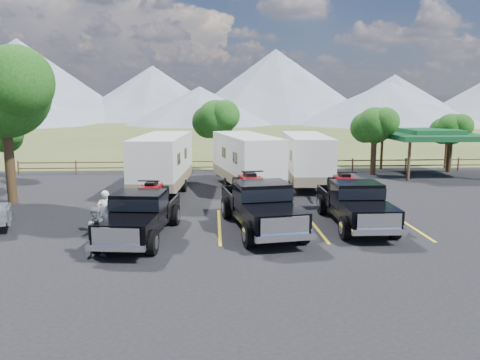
{
  "coord_description": "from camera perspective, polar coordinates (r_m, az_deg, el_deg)",
  "views": [
    {
      "loc": [
        -2.22,
        -15.01,
        5.29
      ],
      "look_at": [
        -1.0,
        6.24,
        1.6
      ],
      "focal_mm": 35.0,
      "sensor_mm": 36.0,
      "label": 1
    }
  ],
  "objects": [
    {
      "name": "ground",
      "position": [
        16.07,
        4.91,
        -9.42
      ],
      "size": [
        320.0,
        320.0,
        0.0
      ],
      "primitive_type": "plane",
      "color": "#415022",
      "rests_on": "ground"
    },
    {
      "name": "asphalt_lot",
      "position": [
        18.9,
        3.62,
        -6.38
      ],
      "size": [
        44.0,
        34.0,
        0.04
      ],
      "primitive_type": "cube",
      "color": "black",
      "rests_on": "ground"
    },
    {
      "name": "stall_lines",
      "position": [
        19.85,
        3.28,
        -5.51
      ],
      "size": [
        12.12,
        5.5,
        0.01
      ],
      "color": "yellow",
      "rests_on": "asphalt_lot"
    },
    {
      "name": "tree_big_nw",
      "position": [
        26.16,
        -26.92,
        9.46
      ],
      "size": [
        5.54,
        5.18,
        7.84
      ],
      "color": "#321F13",
      "rests_on": "ground"
    },
    {
      "name": "tree_ne_a",
      "position": [
        33.97,
        16.07,
        6.4
      ],
      "size": [
        3.11,
        2.92,
        4.76
      ],
      "color": "#321F13",
      "rests_on": "ground"
    },
    {
      "name": "tree_ne_b",
      "position": [
        37.3,
        24.31,
        5.64
      ],
      "size": [
        2.77,
        2.59,
        4.27
      ],
      "color": "#321F13",
      "rests_on": "ground"
    },
    {
      "name": "tree_north",
      "position": [
        34.06,
        -2.98,
        7.37
      ],
      "size": [
        3.46,
        3.24,
        5.25
      ],
      "color": "#321F13",
      "rests_on": "ground"
    },
    {
      "name": "tree_nw_small",
      "position": [
        34.96,
        -26.61,
        4.68
      ],
      "size": [
        2.59,
        2.43,
        3.85
      ],
      "color": "#321F13",
      "rests_on": "ground"
    },
    {
      "name": "rail_fence",
      "position": [
        34.1,
        3.86,
        1.91
      ],
      "size": [
        36.12,
        0.12,
        1.0
      ],
      "color": "brown",
      "rests_on": "ground"
    },
    {
      "name": "pavilion",
      "position": [
        35.53,
        22.18,
        5.07
      ],
      "size": [
        6.2,
        6.2,
        3.22
      ],
      "color": "brown",
      "rests_on": "ground"
    },
    {
      "name": "mountain_range",
      "position": [
        121.14,
        -5.95,
        10.99
      ],
      "size": [
        209.0,
        71.0,
        20.0
      ],
      "color": "slate",
      "rests_on": "ground"
    },
    {
      "name": "rig_left",
      "position": [
        18.32,
        -11.94,
        -3.89
      ],
      "size": [
        2.7,
        6.23,
        2.02
      ],
      "rotation": [
        0.0,
        0.0,
        -0.12
      ],
      "color": "black",
      "rests_on": "asphalt_lot"
    },
    {
      "name": "rig_center",
      "position": [
        19.04,
        2.46,
        -2.87
      ],
      "size": [
        3.14,
        6.88,
        2.21
      ],
      "rotation": [
        0.0,
        0.0,
        0.16
      ],
      "color": "black",
      "rests_on": "asphalt_lot"
    },
    {
      "name": "rig_right",
      "position": [
        20.3,
        13.75,
        -2.54
      ],
      "size": [
        2.23,
        6.23,
        2.08
      ],
      "rotation": [
        0.0,
        0.0,
        -0.01
      ],
      "color": "black",
      "rests_on": "asphalt_lot"
    },
    {
      "name": "trailer_left",
      "position": [
        26.76,
        -9.4,
        2.07
      ],
      "size": [
        3.01,
        9.38,
        3.25
      ],
      "rotation": [
        0.0,
        0.0,
        -0.08
      ],
      "color": "silver",
      "rests_on": "asphalt_lot"
    },
    {
      "name": "trailer_center",
      "position": [
        27.37,
        0.79,
        2.32
      ],
      "size": [
        3.9,
        9.22,
        3.2
      ],
      "rotation": [
        0.0,
        0.0,
        0.21
      ],
      "color": "silver",
      "rests_on": "asphalt_lot"
    },
    {
      "name": "trailer_right",
      "position": [
        28.9,
        8.08,
        2.53
      ],
      "size": [
        2.7,
        8.96,
        3.11
      ],
      "rotation": [
        0.0,
        0.0,
        -0.05
      ],
      "color": "silver",
      "rests_on": "asphalt_lot"
    },
    {
      "name": "person_a",
      "position": [
        19.11,
        -16.08,
        -3.79
      ],
      "size": [
        0.74,
        0.6,
        1.75
      ],
      "primitive_type": "imported",
      "rotation": [
        0.0,
        0.0,
        3.48
      ],
      "color": "white",
      "rests_on": "asphalt_lot"
    },
    {
      "name": "person_b",
      "position": [
        16.36,
        -16.9,
        -6.15
      ],
      "size": [
        0.99,
        0.87,
        1.73
      ],
      "primitive_type": "imported",
      "rotation": [
        0.0,
        0.0,
        0.3
      ],
      "color": "slate",
      "rests_on": "asphalt_lot"
    }
  ]
}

